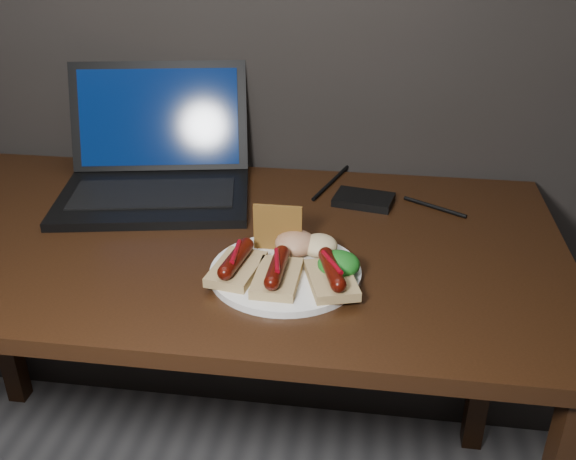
# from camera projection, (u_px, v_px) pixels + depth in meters

# --- Properties ---
(desk) EXTENTS (1.40, 0.70, 0.75)m
(desk) POSITION_uv_depth(u_px,v_px,m) (191.00, 274.00, 1.25)
(desk) COLOR black
(desk) RESTS_ON ground
(laptop) EXTENTS (0.45, 0.41, 0.25)m
(laptop) POSITION_uv_depth(u_px,v_px,m) (156.00, 168.00, 1.37)
(laptop) COLOR black
(laptop) RESTS_ON desk
(hard_drive) EXTENTS (0.13, 0.10, 0.02)m
(hard_drive) POSITION_uv_depth(u_px,v_px,m) (364.00, 200.00, 1.33)
(hard_drive) COLOR black
(hard_drive) RESTS_ON desk
(desk_cables) EXTENTS (1.04, 0.43, 0.01)m
(desk_cables) POSITION_uv_depth(u_px,v_px,m) (211.00, 198.00, 1.35)
(desk_cables) COLOR black
(desk_cables) RESTS_ON desk
(plate) EXTENTS (0.27, 0.27, 0.01)m
(plate) POSITION_uv_depth(u_px,v_px,m) (286.00, 272.00, 1.08)
(plate) COLOR white
(plate) RESTS_ON desk
(bread_sausage_left) EXTENTS (0.09, 0.13, 0.04)m
(bread_sausage_left) POSITION_uv_depth(u_px,v_px,m) (236.00, 264.00, 1.05)
(bread_sausage_left) COLOR tan
(bread_sausage_left) RESTS_ON plate
(bread_sausage_center) EXTENTS (0.07, 0.12, 0.04)m
(bread_sausage_center) POSITION_uv_depth(u_px,v_px,m) (277.00, 273.00, 1.03)
(bread_sausage_center) COLOR tan
(bread_sausage_center) RESTS_ON plate
(bread_sausage_right) EXTENTS (0.10, 0.13, 0.04)m
(bread_sausage_right) POSITION_uv_depth(u_px,v_px,m) (332.00, 275.00, 1.02)
(bread_sausage_right) COLOR tan
(bread_sausage_right) RESTS_ON plate
(crispbread) EXTENTS (0.09, 0.01, 0.08)m
(crispbread) POSITION_uv_depth(u_px,v_px,m) (278.00, 228.00, 1.12)
(crispbread) COLOR olive
(crispbread) RESTS_ON plate
(salad_greens) EXTENTS (0.07, 0.07, 0.04)m
(salad_greens) POSITION_uv_depth(u_px,v_px,m) (339.00, 264.00, 1.05)
(salad_greens) COLOR #125D15
(salad_greens) RESTS_ON plate
(salsa_mound) EXTENTS (0.07, 0.07, 0.04)m
(salsa_mound) POSITION_uv_depth(u_px,v_px,m) (295.00, 243.00, 1.11)
(salsa_mound) COLOR maroon
(salsa_mound) RESTS_ON plate
(coleslaw_mound) EXTENTS (0.06, 0.06, 0.04)m
(coleslaw_mound) POSITION_uv_depth(u_px,v_px,m) (319.00, 246.00, 1.11)
(coleslaw_mound) COLOR silver
(coleslaw_mound) RESTS_ON plate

